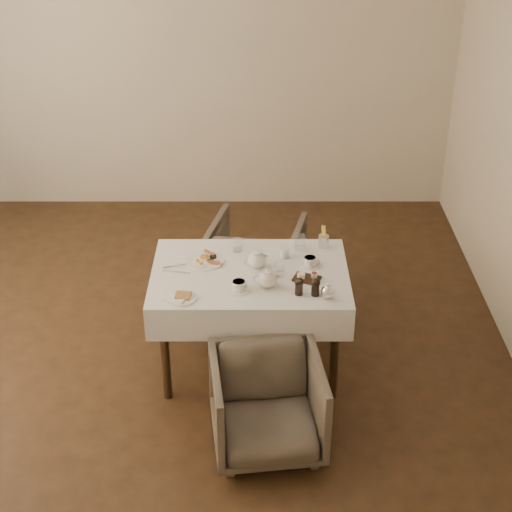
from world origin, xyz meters
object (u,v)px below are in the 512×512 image
at_px(armchair_far, 256,260).
at_px(breakfast_plate, 206,260).
at_px(teapot_centre, 257,258).
at_px(table, 250,287).
at_px(armchair_near, 267,405).

distance_m(armchair_far, breakfast_plate, 0.94).
xyz_separation_m(breakfast_plate, teapot_centre, (0.34, -0.08, 0.06)).
height_order(table, breakfast_plate, breakfast_plate).
relative_size(armchair_near, armchair_far, 0.94).
xyz_separation_m(table, armchair_near, (0.11, -0.77, -0.34)).
bearing_deg(teapot_centre, armchair_far, 66.54).
bearing_deg(armchair_far, breakfast_plate, 79.48).
height_order(table, teapot_centre, teapot_centre).
distance_m(armchair_near, teapot_centre, 0.98).
bearing_deg(armchair_far, armchair_near, 105.68).
xyz_separation_m(table, breakfast_plate, (-0.29, 0.14, 0.13)).
bearing_deg(armchair_near, armchair_far, 85.30).
xyz_separation_m(armchair_far, teapot_centre, (0.01, -0.83, 0.50)).
bearing_deg(teapot_centre, breakfast_plate, 142.50).
bearing_deg(table, armchair_near, -82.14).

